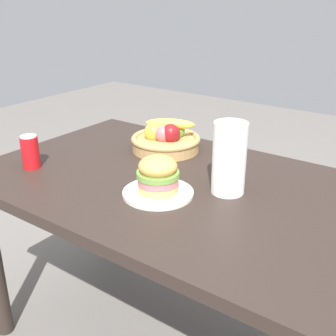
% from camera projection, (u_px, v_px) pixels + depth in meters
% --- Properties ---
extents(dining_table, '(1.40, 0.90, 0.75)m').
position_uv_depth(dining_table, '(171.00, 205.00, 1.55)').
color(dining_table, '#2D231E').
rests_on(dining_table, ground_plane).
extents(plate, '(0.23, 0.23, 0.01)m').
position_uv_depth(plate, '(158.00, 193.00, 1.40)').
color(plate, silver).
rests_on(plate, dining_table).
extents(sandwich, '(0.14, 0.14, 0.12)m').
position_uv_depth(sandwich, '(158.00, 174.00, 1.37)').
color(sandwich, '#DBAD60').
rests_on(sandwich, plate).
extents(soda_can, '(0.07, 0.07, 0.13)m').
position_uv_depth(soda_can, '(30.00, 152.00, 1.59)').
color(soda_can, red).
rests_on(soda_can, dining_table).
extents(fruit_basket, '(0.29, 0.29, 0.14)m').
position_uv_depth(fruit_basket, '(166.00, 139.00, 1.77)').
color(fruit_basket, tan).
rests_on(fruit_basket, dining_table).
extents(paper_towel_roll, '(0.11, 0.11, 0.24)m').
position_uv_depth(paper_towel_roll, '(229.00, 158.00, 1.37)').
color(paper_towel_roll, white).
rests_on(paper_towel_roll, dining_table).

